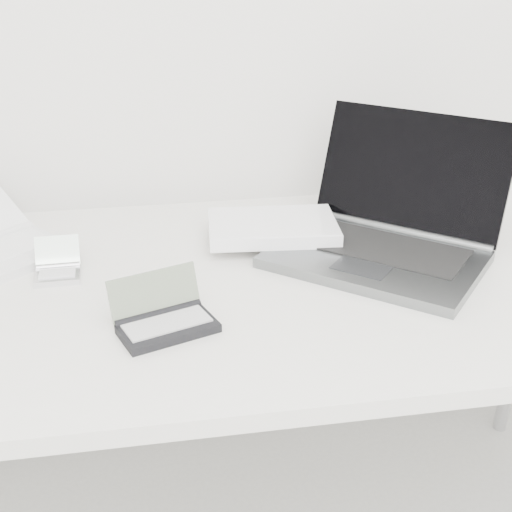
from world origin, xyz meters
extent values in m
cube|color=white|center=(0.00, 1.55, 0.71)|extent=(1.60, 0.80, 0.03)
cube|color=slate|center=(0.21, 1.56, 0.74)|extent=(0.46, 0.45, 0.02)
cube|color=black|center=(0.23, 1.59, 0.75)|extent=(0.33, 0.31, 0.00)
cube|color=black|center=(0.32, 1.69, 0.86)|extent=(0.35, 0.32, 0.23)
cylinder|color=slate|center=(0.29, 1.66, 0.75)|extent=(0.30, 0.26, 0.02)
cube|color=#3A3C3F|center=(0.17, 1.51, 0.75)|extent=(0.12, 0.12, 0.00)
cube|color=white|center=(0.04, 1.69, 0.76)|extent=(0.27, 0.19, 0.03)
cube|color=white|center=(0.04, 1.69, 0.78)|extent=(0.26, 0.19, 0.00)
cube|color=white|center=(-0.49, 1.69, 0.74)|extent=(0.29, 0.28, 0.02)
cube|color=silver|center=(-0.38, 1.60, 0.74)|extent=(0.08, 0.06, 0.01)
cube|color=silver|center=(-0.38, 1.60, 0.74)|extent=(0.07, 0.04, 0.00)
cube|color=gray|center=(-0.38, 1.65, 0.77)|extent=(0.08, 0.03, 0.05)
cylinder|color=silver|center=(-0.38, 1.63, 0.74)|extent=(0.08, 0.01, 0.01)
cube|color=black|center=(-0.19, 1.38, 0.74)|extent=(0.17, 0.13, 0.01)
cube|color=#A3A3A3|center=(-0.20, 1.38, 0.75)|extent=(0.15, 0.10, 0.00)
cube|color=slate|center=(-0.21, 1.43, 0.78)|extent=(0.15, 0.08, 0.07)
cylinder|color=black|center=(-0.21, 1.41, 0.74)|extent=(0.14, 0.06, 0.02)
camera|label=1|loc=(-0.22, 0.40, 1.32)|focal=50.00mm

